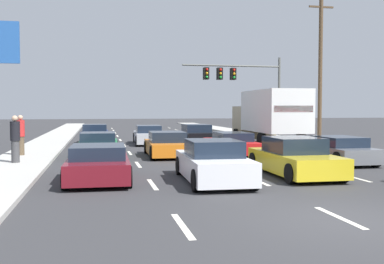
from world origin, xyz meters
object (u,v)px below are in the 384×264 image
at_px(pedestrian_near_corner, 15,139).
at_px(car_green, 98,145).
at_px(car_white, 213,163).
at_px(traffic_signal_mast, 235,78).
at_px(car_red, 231,144).
at_px(car_silver, 148,135).
at_px(car_yellow, 294,158).
at_px(car_orange, 167,145).
at_px(car_navy, 95,135).
at_px(box_truck, 269,115).
at_px(utility_pole_mid, 320,68).
at_px(pedestrian_mid_block, 21,135).
at_px(car_maroon, 98,164).
at_px(car_gray, 337,150).
at_px(car_black, 196,134).

bearing_deg(pedestrian_near_corner, car_green, 43.49).
bearing_deg(car_white, traffic_signal_mast, 70.95).
relative_size(car_white, car_red, 0.97).
height_order(car_silver, car_yellow, car_yellow).
bearing_deg(car_silver, car_green, -114.53).
height_order(car_orange, pedestrian_near_corner, pedestrian_near_corner).
height_order(car_navy, car_red, car_navy).
bearing_deg(box_truck, car_white, -118.42).
bearing_deg(car_silver, box_truck, -23.31).
xyz_separation_m(car_orange, pedestrian_near_corner, (-6.57, -2.43, 0.55)).
bearing_deg(car_silver, utility_pole_mid, -1.13).
relative_size(car_navy, traffic_signal_mast, 0.49).
bearing_deg(pedestrian_mid_block, car_maroon, -64.63).
height_order(car_green, pedestrian_near_corner, pedestrian_near_corner).
bearing_deg(traffic_signal_mast, car_silver, -143.65).
xyz_separation_m(box_truck, pedestrian_mid_block, (-13.90, -4.07, -0.86)).
relative_size(car_navy, car_orange, 0.93).
distance_m(car_white, car_red, 8.72).
relative_size(car_red, traffic_signal_mast, 0.57).
bearing_deg(car_maroon, car_white, -15.70).
bearing_deg(car_yellow, utility_pole_mid, 59.57).
distance_m(car_orange, pedestrian_mid_block, 6.89).
height_order(car_navy, car_gray, car_navy).
relative_size(car_green, pedestrian_mid_block, 2.39).
bearing_deg(car_orange, car_red, 5.08).
distance_m(car_navy, pedestrian_mid_block, 8.88).
distance_m(car_maroon, car_red, 9.76).
bearing_deg(car_red, traffic_signal_mast, 71.85).
bearing_deg(utility_pole_mid, car_navy, 175.20).
xyz_separation_m(car_black, traffic_signal_mast, (4.35, 4.95, 4.20)).
relative_size(car_silver, car_red, 1.01).
distance_m(car_green, car_maroon, 7.56).
relative_size(traffic_signal_mast, pedestrian_near_corner, 4.33).
height_order(car_navy, box_truck, box_truck).
height_order(car_orange, car_red, car_orange).
bearing_deg(car_black, car_green, -130.18).
bearing_deg(box_truck, car_black, 135.11).
distance_m(car_white, pedestrian_mid_block, 11.08).
distance_m(car_gray, traffic_signal_mast, 18.05).
relative_size(car_navy, car_gray, 0.96).
relative_size(box_truck, traffic_signal_mast, 0.96).
bearing_deg(car_yellow, pedestrian_mid_block, 143.13).
bearing_deg(car_gray, pedestrian_mid_block, 160.81).
relative_size(car_orange, utility_pole_mid, 0.44).
distance_m(car_green, car_orange, 3.36).
xyz_separation_m(car_navy, car_yellow, (6.89, -15.88, 0.01)).
distance_m(utility_pole_mid, pedestrian_mid_block, 20.44).
relative_size(car_green, car_yellow, 0.97).
bearing_deg(car_yellow, car_black, 90.47).
distance_m(car_orange, car_red, 3.34).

